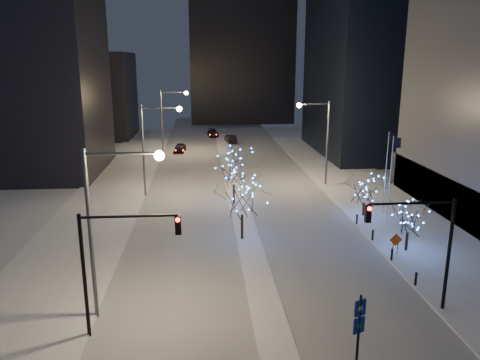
{
  "coord_description": "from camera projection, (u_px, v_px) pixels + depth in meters",
  "views": [
    {
      "loc": [
        -3.67,
        -23.14,
        14.58
      ],
      "look_at": [
        -0.61,
        13.99,
        5.0
      ],
      "focal_mm": 35.0,
      "sensor_mm": 36.0,
      "label": 1
    }
  ],
  "objects": [
    {
      "name": "car_far",
      "position": [
        213.0,
        133.0,
        91.7
      ],
      "size": [
        2.33,
        4.76,
        1.33
      ],
      "primitive_type": "imported",
      "rotation": [
        0.0,
        0.0,
        0.1
      ],
      "color": "black",
      "rests_on": "ground"
    },
    {
      "name": "car_near",
      "position": [
        180.0,
        148.0,
        76.09
      ],
      "size": [
        2.14,
        4.33,
        1.42
      ],
      "primitive_type": "imported",
      "rotation": [
        0.0,
        0.0,
        -0.12
      ],
      "color": "black",
      "rests_on": "ground"
    },
    {
      "name": "traffic_signal_east",
      "position": [
        425.0,
        237.0,
        26.74
      ],
      "size": [
        5.26,
        0.43,
        7.0
      ],
      "color": "black",
      "rests_on": "ground"
    },
    {
      "name": "road",
      "position": [
        231.0,
        177.0,
        60.04
      ],
      "size": [
        20.0,
        130.0,
        0.02
      ],
      "primitive_type": "cube",
      "color": "#A9AEB7",
      "rests_on": "ground"
    },
    {
      "name": "street_lamp_w_near",
      "position": [
        108.0,
        211.0,
        25.86
      ],
      "size": [
        4.4,
        0.56,
        10.0
      ],
      "color": "#595E66",
      "rests_on": "ground"
    },
    {
      "name": "flagpoles",
      "position": [
        389.0,
        170.0,
        42.78
      ],
      "size": [
        1.35,
        2.6,
        8.0
      ],
      "color": "silver",
      "rests_on": "east_sidewalk"
    },
    {
      "name": "street_lamp_w_mid",
      "position": [
        153.0,
        138.0,
        49.99
      ],
      "size": [
        4.4,
        0.56,
        10.0
      ],
      "color": "#595E66",
      "rests_on": "ground"
    },
    {
      "name": "construction_sign",
      "position": [
        396.0,
        242.0,
        35.55
      ],
      "size": [
        1.03,
        0.06,
        1.69
      ],
      "rotation": [
        0.0,
        0.0,
        0.02
      ],
      "color": "black",
      "rests_on": "east_sidewalk"
    },
    {
      "name": "street_lamp_east",
      "position": [
        320.0,
        132.0,
        54.41
      ],
      "size": [
        3.9,
        0.56,
        10.0
      ],
      "color": "#595E66",
      "rests_on": "ground"
    },
    {
      "name": "west_sidewalk",
      "position": [
        95.0,
        217.0,
        44.43
      ],
      "size": [
        8.0,
        90.0,
        0.15
      ],
      "primitive_type": "cube",
      "color": "white",
      "rests_on": "ground"
    },
    {
      "name": "car_mid",
      "position": [
        231.0,
        139.0,
        84.61
      ],
      "size": [
        2.15,
        4.68,
        1.49
      ],
      "primitive_type": "imported",
      "rotation": [
        0.0,
        0.0,
        3.27
      ],
      "color": "black",
      "rests_on": "ground"
    },
    {
      "name": "holiday_tree_plaza_far",
      "position": [
        365.0,
        190.0,
        44.19
      ],
      "size": [
        4.42,
        4.42,
        4.08
      ],
      "color": "black",
      "rests_on": "east_sidewalk"
    },
    {
      "name": "traffic_signal_west",
      "position": [
        113.0,
        254.0,
        24.4
      ],
      "size": [
        5.26,
        0.43,
        7.0
      ],
      "color": "black",
      "rests_on": "ground"
    },
    {
      "name": "holiday_tree_median_near",
      "position": [
        242.0,
        195.0,
        38.03
      ],
      "size": [
        5.75,
        5.75,
        5.86
      ],
      "color": "black",
      "rests_on": "median"
    },
    {
      "name": "wayfinding_sign",
      "position": [
        359.0,
        321.0,
        22.73
      ],
      "size": [
        0.63,
        0.33,
        3.66
      ],
      "rotation": [
        0.0,
        0.0,
        0.4
      ],
      "color": "black",
      "rests_on": "ground"
    },
    {
      "name": "holiday_tree_median_far",
      "position": [
        234.0,
        169.0,
        47.57
      ],
      "size": [
        4.84,
        4.84,
        5.59
      ],
      "color": "black",
      "rests_on": "median"
    },
    {
      "name": "street_lamp_w_far",
      "position": [
        168.0,
        113.0,
        74.12
      ],
      "size": [
        4.4,
        0.56,
        10.0
      ],
      "color": "#595E66",
      "rests_on": "ground"
    },
    {
      "name": "median",
      "position": [
        234.0,
        187.0,
        55.2
      ],
      "size": [
        2.0,
        80.0,
        0.15
      ],
      "primitive_type": "cube",
      "color": "white",
      "rests_on": "ground"
    },
    {
      "name": "ground",
      "position": [
        271.0,
        328.0,
        26.26
      ],
      "size": [
        160.0,
        160.0,
        0.0
      ],
      "primitive_type": "plane",
      "color": "silver",
      "rests_on": "ground"
    },
    {
      "name": "filler_west_near",
      "position": [
        10.0,
        81.0,
        59.65
      ],
      "size": [
        22.0,
        18.0,
        24.0
      ],
      "primitive_type": "cube",
      "color": "black",
      "rests_on": "ground"
    },
    {
      "name": "bollards",
      "position": [
        382.0,
        244.0,
        36.57
      ],
      "size": [
        0.16,
        12.16,
        0.9
      ],
      "color": "black",
      "rests_on": "east_sidewalk"
    },
    {
      "name": "east_sidewalk",
      "position": [
        390.0,
        210.0,
        46.74
      ],
      "size": [
        10.0,
        90.0,
        0.15
      ],
      "primitive_type": "cube",
      "color": "white",
      "rests_on": "ground"
    },
    {
      "name": "holiday_tree_plaza_near",
      "position": [
        409.0,
        218.0,
        35.95
      ],
      "size": [
        4.06,
        4.06,
        4.08
      ],
      "color": "black",
      "rests_on": "east_sidewalk"
    },
    {
      "name": "filler_west_far",
      "position": [
        85.0,
        95.0,
        89.76
      ],
      "size": [
        18.0,
        16.0,
        16.0
      ],
      "primitive_type": "cube",
      "color": "black",
      "rests_on": "ground"
    },
    {
      "name": "horizon_block",
      "position": [
        241.0,
        32.0,
        110.31
      ],
      "size": [
        24.0,
        14.0,
        42.0
      ],
      "primitive_type": "cube",
      "color": "black",
      "rests_on": "ground"
    }
  ]
}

